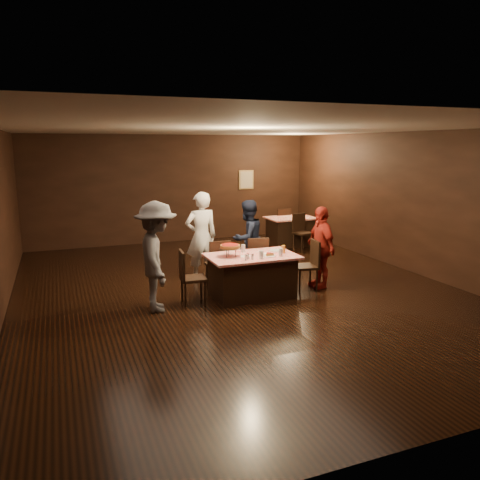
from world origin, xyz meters
The scene contains 23 objects.
room centered at (0.00, 0.01, 2.14)m, with size 10.00×10.04×3.02m.
main_table centered at (0.11, -0.44, 0.39)m, with size 1.60×1.00×0.77m, color red.
back_table centered at (2.85, 3.31, 0.39)m, with size 1.30×0.90×0.77m, color red.
chair_far_left centered at (-0.29, 0.31, 0.47)m, with size 0.42×0.42×0.95m, color black.
chair_far_right centered at (0.51, 0.31, 0.47)m, with size 0.42×0.42×0.95m, color black.
chair_end_left centered at (-0.99, -0.44, 0.47)m, with size 0.42×0.42×0.95m, color black.
chair_end_right centered at (1.21, -0.44, 0.47)m, with size 0.42×0.42×0.95m, color black.
chair_back_near centered at (2.85, 2.61, 0.47)m, with size 0.42×0.42×0.95m, color black.
chair_back_far centered at (2.85, 3.91, 0.47)m, with size 0.42×0.42×0.95m, color black.
diner_white_jacket centered at (-0.44, 0.88, 0.91)m, with size 0.66×0.43×1.81m, color white.
diner_navy_hoodie centered at (0.56, 0.87, 0.80)m, with size 0.78×0.61×1.61m, color #171D33.
diner_grey_knit centered at (-1.62, -0.53, 0.91)m, with size 1.18×0.68×1.83m, color #5B5C60.
diner_red_shirt centered at (1.56, -0.38, 0.79)m, with size 0.92×0.38×1.58m, color #AB251A.
pizza_stand centered at (-0.29, -0.39, 0.95)m, with size 0.38×0.38×0.22m.
plate_with_slice centered at (0.36, -0.62, 0.80)m, with size 0.25×0.25×0.06m.
plate_empty centered at (0.66, -0.29, 0.78)m, with size 0.25×0.25×0.01m, color white.
glass_front_left centered at (0.16, -0.74, 0.84)m, with size 0.08×0.08×0.14m, color silver.
glass_front_right centered at (0.56, -0.69, 0.84)m, with size 0.08×0.08×0.14m, color silver.
glass_amber centered at (0.71, -0.49, 0.84)m, with size 0.08×0.08×0.14m, color #BF7F26.
glass_back centered at (0.06, -0.14, 0.84)m, with size 0.08×0.08×0.14m, color silver.
condiments centered at (-0.07, -0.72, 0.82)m, with size 0.17×0.10×0.09m.
napkin_center centered at (0.41, -0.44, 0.77)m, with size 0.16×0.16×0.01m, color white.
napkin_left centered at (-0.04, -0.49, 0.77)m, with size 0.16×0.16×0.01m, color white.
Camera 1 is at (-3.08, -7.96, 2.71)m, focal length 35.00 mm.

